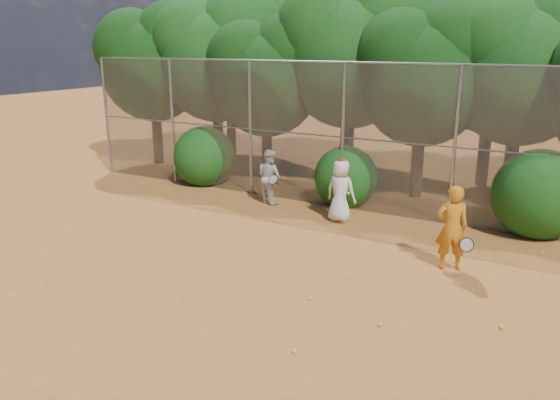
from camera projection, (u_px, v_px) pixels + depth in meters
The scene contains 23 objects.
ground at pixel (260, 298), 9.99m from camera, with size 80.00×80.00×0.00m, color #AD6227.
fence_back at pixel (374, 138), 14.49m from camera, with size 20.05×0.09×4.03m.
tree_0 at pixel (154, 58), 20.07m from camera, with size 4.38×3.81×6.00m.
tree_1 at pixel (218, 52), 19.25m from camera, with size 4.64×4.03×6.35m.
tree_2 at pixel (268, 72), 17.64m from camera, with size 3.99×3.47×5.47m.
tree_3 at pixel (353, 46), 17.07m from camera, with size 4.89×4.26×6.70m.
tree_4 at pixel (426, 69), 15.57m from camera, with size 4.19×3.64×5.73m.
tree_5 at pixel (525, 59), 14.97m from camera, with size 4.51×3.92×6.17m.
tree_9 at pixel (231, 46), 21.59m from camera, with size 4.83×4.20×6.62m.
tree_10 at pixel (351, 38), 19.32m from camera, with size 5.15×4.48×7.06m.
tree_11 at pixel (497, 54), 16.75m from camera, with size 4.64×4.03×6.35m.
bush_0 at pixel (204, 154), 17.81m from camera, with size 2.00×2.00×2.00m, color #114210.
bush_1 at pixel (346, 174), 15.48m from camera, with size 1.80×1.80×1.80m, color #114210.
bush_2 at pixel (539, 190), 13.06m from camera, with size 2.20×2.20×2.20m, color #114210.
player_yellow at pixel (452, 228), 11.07m from camera, with size 0.89×0.65×1.78m.
player_teen at pixel (341, 190), 14.06m from camera, with size 0.84×0.58×1.67m.
player_white at pixel (269, 176), 15.70m from camera, with size 0.92×0.82×1.57m.
ball_0 at pixel (380, 325), 8.99m from camera, with size 0.07×0.07×0.07m, color #BFD526.
ball_1 at pixel (454, 261), 11.59m from camera, with size 0.07×0.07×0.07m, color #BFD526.
ball_2 at pixel (294, 351), 8.23m from camera, with size 0.07×0.07×0.07m, color #BFD526.
ball_3 at pixel (501, 327), 8.92m from camera, with size 0.07×0.07×0.07m, color #BFD526.
ball_4 at pixel (310, 298), 9.91m from camera, with size 0.07×0.07×0.07m, color #BFD526.
ball_5 at pixel (543, 253), 12.02m from camera, with size 0.07×0.07×0.07m, color #BFD526.
Camera 1 is at (4.78, -7.74, 4.53)m, focal length 35.00 mm.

